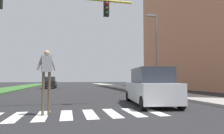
{
  "coord_description": "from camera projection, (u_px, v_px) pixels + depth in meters",
  "views": [
    {
      "loc": [
        -0.42,
        -0.14,
        1.37
      ],
      "look_at": [
        3.5,
        16.87,
        2.49
      ],
      "focal_mm": 30.83,
      "sensor_mm": 36.0,
      "label": 1
    }
  ],
  "objects": [
    {
      "name": "suv_crossing",
      "position": [
        150.0,
        87.0,
        10.36
      ],
      "size": [
        2.52,
        4.81,
        1.97
      ],
      "color": "silver",
      "rests_on": "ground_plane"
    },
    {
      "name": "street_lamp_right",
      "position": [
        155.0,
        46.0,
        18.51
      ],
      "size": [
        1.02,
        0.24,
        7.5
      ],
      "color": "slate",
      "rests_on": "sidewalk_right"
    },
    {
      "name": "sedan_midblock",
      "position": [
        50.0,
        83.0,
        29.5
      ],
      "size": [
        1.79,
        4.08,
        1.77
      ],
      "color": "black",
      "rests_on": "ground_plane"
    },
    {
      "name": "sidewalk_right",
      "position": [
        127.0,
        88.0,
        29.25
      ],
      "size": [
        3.0,
        64.0,
        0.15
      ],
      "primitive_type": "cube",
      "color": "#9E9991",
      "rests_on": "ground_plane"
    },
    {
      "name": "ground_plane",
      "position": [
        70.0,
        88.0,
        29.32
      ],
      "size": [
        140.0,
        140.0,
        0.0
      ],
      "primitive_type": "plane",
      "color": "#262628"
    },
    {
      "name": "median_strip",
      "position": [
        9.0,
        89.0,
        25.58
      ],
      "size": [
        3.75,
        64.0,
        0.15
      ],
      "primitive_type": "cube",
      "color": "#386B2D",
      "rests_on": "ground_plane"
    },
    {
      "name": "crosswalk",
      "position": [
        78.0,
        114.0,
        7.49
      ],
      "size": [
        6.75,
        2.2,
        0.01
      ],
      "color": "silver",
      "rests_on": "ground_plane"
    },
    {
      "name": "pedestrian_performer",
      "position": [
        47.0,
        72.0,
        7.38
      ],
      "size": [
        0.75,
        0.31,
        2.49
      ],
      "color": "brown",
      "rests_on": "ground_plane"
    }
  ]
}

